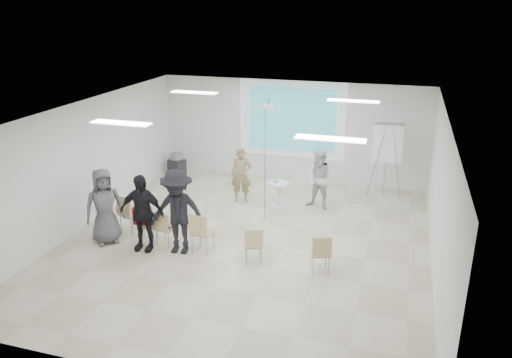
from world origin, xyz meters
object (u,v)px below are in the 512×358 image
(player_right, at_px, (320,176))
(audience_outer, at_px, (104,202))
(pedestal_table, at_px, (278,193))
(chair_right_far, at_px, (321,251))
(chair_left_inner, at_px, (164,226))
(audience_mid, at_px, (177,206))
(flipchart_easel, at_px, (388,143))
(player_left, at_px, (241,172))
(chair_far_left, at_px, (128,211))
(chair_left_mid, at_px, (147,223))
(chair_center, at_px, (201,230))
(chair_right_inner, at_px, (254,243))
(audience_left, at_px, (141,207))
(laptop, at_px, (166,226))
(av_cart, at_px, (177,165))

(player_right, bearing_deg, audience_outer, -126.17)
(pedestal_table, height_order, chair_right_far, chair_right_far)
(chair_left_inner, xyz_separation_m, audience_mid, (0.44, -0.17, 0.59))
(chair_right_far, height_order, flipchart_easel, flipchart_easel)
(player_left, height_order, flipchart_easel, flipchart_easel)
(chair_far_left, bearing_deg, pedestal_table, 59.03)
(chair_left_mid, relative_size, audience_mid, 0.38)
(chair_center, height_order, audience_mid, audience_mid)
(chair_left_mid, bearing_deg, audience_outer, -179.51)
(chair_far_left, height_order, chair_right_inner, chair_far_left)
(chair_left_inner, xyz_separation_m, audience_left, (-0.37, -0.26, 0.51))
(chair_center, distance_m, audience_left, 1.37)
(chair_left_mid, xyz_separation_m, chair_left_inner, (0.43, -0.03, -0.00))
(laptop, height_order, audience_outer, audience_outer)
(player_left, xyz_separation_m, chair_far_left, (-1.88, -2.65, -0.29))
(chair_center, bearing_deg, flipchart_easel, 57.58)
(pedestal_table, relative_size, flipchart_easel, 0.33)
(player_right, relative_size, audience_outer, 0.91)
(av_cart, bearing_deg, chair_left_inner, -46.84)
(audience_outer, bearing_deg, chair_far_left, 19.59)
(player_right, xyz_separation_m, av_cart, (-4.73, 1.36, -0.56))
(player_right, distance_m, chair_right_far, 3.37)
(chair_right_far, xyz_separation_m, flipchart_easel, (0.98, 4.52, 1.09))
(chair_left_inner, relative_size, laptop, 2.73)
(pedestal_table, relative_size, audience_outer, 0.37)
(chair_right_inner, distance_m, audience_mid, 1.79)
(chair_left_mid, xyz_separation_m, av_cart, (-1.38, 4.46, -0.16))
(laptop, xyz_separation_m, audience_mid, (0.43, -0.26, 0.64))
(player_left, xyz_separation_m, chair_center, (0.10, -3.04, -0.32))
(audience_mid, bearing_deg, chair_left_mid, 162.21)
(chair_right_inner, distance_m, audience_outer, 3.50)
(chair_right_inner, height_order, chair_right_far, chair_right_far)
(chair_center, xyz_separation_m, av_cart, (-2.72, 4.55, -0.21))
(flipchart_easel, bearing_deg, pedestal_table, -156.36)
(audience_mid, bearing_deg, chair_right_far, -5.42)
(audience_left, xyz_separation_m, av_cart, (-1.44, 4.74, -0.67))
(player_left, height_order, chair_far_left, player_left)
(chair_right_inner, bearing_deg, pedestal_table, 74.38)
(pedestal_table, xyz_separation_m, chair_far_left, (-2.94, -2.57, 0.17))
(chair_right_inner, bearing_deg, player_right, 56.02)
(player_left, distance_m, flipchart_easel, 4.00)
(chair_far_left, height_order, audience_outer, audience_outer)
(laptop, xyz_separation_m, flipchart_easel, (4.49, 4.26, 1.14))
(pedestal_table, height_order, chair_far_left, chair_far_left)
(pedestal_table, bearing_deg, chair_left_mid, -128.59)
(pedestal_table, xyz_separation_m, av_cart, (-3.67, 1.58, -0.07))
(pedestal_table, height_order, laptop, pedestal_table)
(pedestal_table, xyz_separation_m, audience_left, (-2.24, -3.16, 0.60))
(chair_far_left, xyz_separation_m, audience_outer, (-0.27, -0.52, 0.41))
(chair_left_mid, relative_size, chair_right_far, 0.99)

